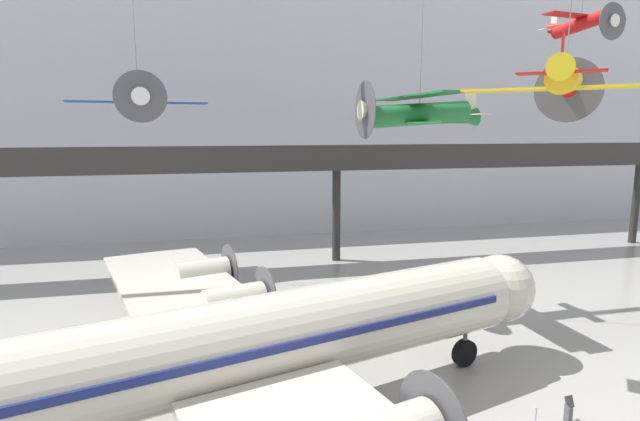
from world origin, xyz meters
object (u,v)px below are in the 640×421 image
Objects in this scene: suspended_plane_blue_trainer at (138,97)px; info_sign_pedestal at (568,412)px; suspended_plane_green_biplane at (419,113)px; suspended_plane_yellow_lowwing at (565,80)px; airliner_silver_main at (217,352)px; suspended_plane_red_highwing at (581,23)px.

info_sign_pedestal is at bearing 27.89° from suspended_plane_blue_trainer.
suspended_plane_green_biplane is at bearing 109.34° from info_sign_pedestal.
suspended_plane_yellow_lowwing is 9.39× the size of info_sign_pedestal.
suspended_plane_yellow_lowwing is (18.41, -21.75, -0.31)m from suspended_plane_blue_trainer.
suspended_plane_green_biplane is (17.00, -11.24, -1.32)m from suspended_plane_blue_trainer.
suspended_plane_blue_trainer reaches higher than airliner_silver_main.
suspended_plane_yellow_lowwing reaches higher than airliner_silver_main.
airliner_silver_main is 3.12× the size of suspended_plane_yellow_lowwing.
airliner_silver_main is 18.45m from suspended_plane_green_biplane.
suspended_plane_blue_trainer is at bearing -110.35° from suspended_plane_red_highwing.
suspended_plane_red_highwing is 0.60× the size of suspended_plane_yellow_lowwing.
suspended_plane_green_biplane is (-1.41, 10.52, -1.01)m from suspended_plane_yellow_lowwing.
suspended_plane_yellow_lowwing is at bearing 94.71° from suspended_plane_green_biplane.
airliner_silver_main is 29.26× the size of info_sign_pedestal.
info_sign_pedestal is (-0.39, -2.16, -12.65)m from suspended_plane_yellow_lowwing.
suspended_plane_blue_trainer is at bearing 81.47° from suspended_plane_yellow_lowwing.
suspended_plane_blue_trainer is at bearing 141.73° from info_sign_pedestal.
suspended_plane_yellow_lowwing is 12.84m from info_sign_pedestal.
airliner_silver_main is 2.91× the size of suspended_plane_green_biplane.
suspended_plane_yellow_lowwing is at bearing 94.47° from info_sign_pedestal.
suspended_plane_blue_trainer is 32.63m from info_sign_pedestal.
suspended_plane_red_highwing is (26.48, 15.61, 15.20)m from airliner_silver_main.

